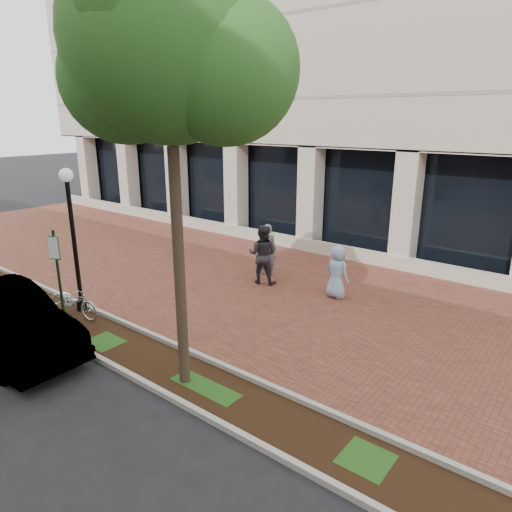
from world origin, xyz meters
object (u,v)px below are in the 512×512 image
Objects in this scene: pedestrian_left at (267,250)px; lamppost at (73,233)px; pedestrian_right at (337,272)px; sedan_near_curb at (4,321)px; street_tree at (172,53)px; parking_sign at (57,266)px; pedestrian_mid at (263,255)px; locked_bicycle at (74,301)px.

lamppost is at bearing 40.04° from pedestrian_left.
lamppost reaches higher than pedestrian_right.
lamppost is 7.63m from pedestrian_right.
lamppost is 0.86× the size of sedan_near_curb.
pedestrian_left is at bearing 113.27° from street_tree.
parking_sign is 1.41× the size of pedestrian_left.
lamppost is at bearing 41.05° from pedestrian_mid.
lamppost reaches higher than pedestrian_mid.
locked_bicycle is 0.38× the size of sedan_near_curb.
lamppost is 0.48× the size of street_tree.
pedestrian_left is at bearing 52.68° from parking_sign.
locked_bicycle is at bearing -54.01° from lamppost.
locked_bicycle is 6.46m from pedestrian_left.
pedestrian_mid is (0.38, -0.77, 0.07)m from pedestrian_left.
lamppost is 2.29× the size of locked_bicycle.
parking_sign is 1.11m from lamppost.
sedan_near_curb reaches higher than locked_bicycle.
street_tree reaches higher than pedestrian_left.
pedestrian_mid reaches higher than pedestrian_right.
parking_sign is 0.55× the size of sedan_near_curb.
street_tree reaches higher than parking_sign.
pedestrian_right is at bearing 30.90° from parking_sign.
pedestrian_left is at bearing -11.30° from sedan_near_curb.
pedestrian_left reaches higher than locked_bicycle.
pedestrian_mid is (-2.38, 5.66, -5.34)m from street_tree.
sedan_near_curb is at bearing 55.17° from pedestrian_mid.
parking_sign reaches higher than locked_bicycle.
street_tree is 4.57× the size of pedestrian_left.
locked_bicycle is 0.89× the size of pedestrian_mid.
pedestrian_left is at bearing -28.76° from locked_bicycle.
lamppost is 6.34m from pedestrian_left.
lamppost is 5.80m from pedestrian_mid.
locked_bicycle is (-4.80, 0.31, -5.86)m from street_tree.
pedestrian_left is (2.03, 6.12, 0.45)m from locked_bicycle.
pedestrian_mid is at bearing 61.67° from lamppost.
pedestrian_mid is at bearing 20.75° from pedestrian_right.
street_tree is 8.14m from pedestrian_mid.
pedestrian_right is 8.95m from sedan_near_curb.
pedestrian_mid is at bearing 88.40° from pedestrian_left.
locked_bicycle is at bearing 89.64° from parking_sign.
street_tree is at bearing -7.70° from lamppost.
parking_sign is 6.83m from pedestrian_left.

